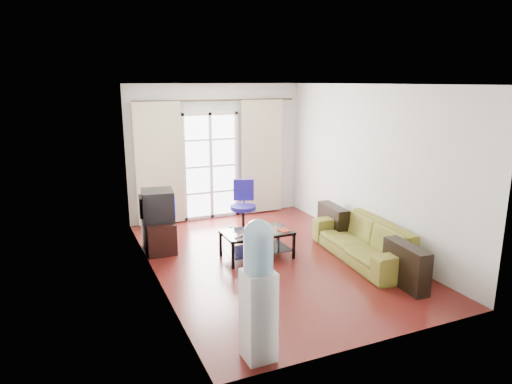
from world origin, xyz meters
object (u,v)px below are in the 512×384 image
at_px(tv_stand, 159,236).
at_px(crt_tv, 156,205).
at_px(sofa, 364,241).
at_px(water_cooler, 258,288).
at_px(task_chair, 243,217).
at_px(coffee_table, 257,241).

bearing_deg(tv_stand, crt_tv, 92.08).
distance_m(sofa, water_cooler, 3.18).
bearing_deg(task_chair, crt_tv, -146.07).
distance_m(crt_tv, water_cooler, 3.52).
xyz_separation_m(sofa, water_cooler, (-2.60, -1.77, 0.47)).
relative_size(sofa, coffee_table, 1.97).
distance_m(coffee_table, crt_tv, 1.76).
distance_m(sofa, crt_tv, 3.40).
xyz_separation_m(tv_stand, task_chair, (1.64, 0.34, 0.03)).
distance_m(tv_stand, task_chair, 1.68).
xyz_separation_m(sofa, crt_tv, (-2.89, 1.73, 0.46)).
bearing_deg(water_cooler, task_chair, 68.79).
distance_m(sofa, task_chair, 2.36).
relative_size(coffee_table, tv_stand, 1.57).
height_order(tv_stand, crt_tv, crt_tv).
xyz_separation_m(task_chair, water_cooler, (-1.35, -3.77, 0.49)).
relative_size(crt_tv, task_chair, 0.63).
xyz_separation_m(coffee_table, tv_stand, (-1.36, 0.93, -0.03)).
bearing_deg(crt_tv, task_chair, 16.44).
bearing_deg(water_cooler, crt_tv, 93.25).
xyz_separation_m(coffee_table, water_cooler, (-1.07, -2.50, 0.49)).
bearing_deg(task_chair, sofa, -33.12).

